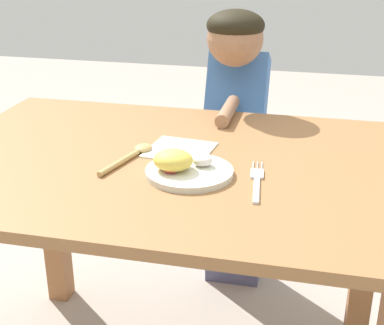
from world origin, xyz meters
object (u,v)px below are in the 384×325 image
object	(u,v)px
fork	(257,181)
person	(236,143)
plate	(184,167)
spoon	(133,154)

from	to	relation	value
fork	person	bearing A→B (deg)	6.87
plate	person	distance (m)	0.65
fork	person	world-z (taller)	person
spoon	person	size ratio (longest dim) A/B	0.21
plate	person	bearing A→B (deg)	87.45
spoon	fork	bearing A→B (deg)	-88.82
fork	person	size ratio (longest dim) A/B	0.22
fork	person	distance (m)	0.66
person	spoon	bearing A→B (deg)	72.10
plate	fork	bearing A→B (deg)	-0.62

